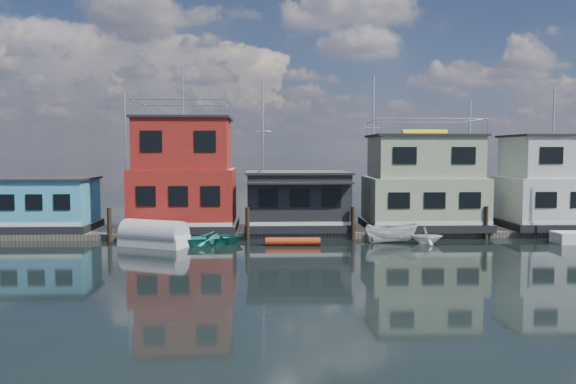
{
  "coord_description": "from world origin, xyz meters",
  "views": [
    {
      "loc": [
        -2.86,
        -27.6,
        5.9
      ],
      "look_at": [
        -1.2,
        12.0,
        3.0
      ],
      "focal_mm": 35.0,
      "sensor_mm": 36.0,
      "label": 1
    }
  ],
  "objects_px": {
    "houseboat_blue": "(48,204)",
    "houseboat_red": "(184,177)",
    "houseboat_dark": "(298,200)",
    "red_kayak": "(293,241)",
    "motorboat": "(392,233)",
    "dinghy_teal": "(215,238)",
    "dinghy_white": "(426,236)",
    "houseboat_white": "(560,184)",
    "tarp_runabout": "(154,236)",
    "houseboat_green": "(423,184)"
  },
  "relations": [
    {
      "from": "houseboat_white",
      "to": "tarp_runabout",
      "type": "bearing_deg",
      "value": -170.31
    },
    {
      "from": "houseboat_dark",
      "to": "tarp_runabout",
      "type": "xyz_separation_m",
      "value": [
        -9.24,
        -4.8,
        -1.76
      ]
    },
    {
      "from": "houseboat_red",
      "to": "houseboat_white",
      "type": "distance_m",
      "value": 27.01
    },
    {
      "from": "houseboat_dark",
      "to": "dinghy_teal",
      "type": "bearing_deg",
      "value": -142.09
    },
    {
      "from": "houseboat_red",
      "to": "houseboat_dark",
      "type": "bearing_deg",
      "value": -0.14
    },
    {
      "from": "tarp_runabout",
      "to": "dinghy_teal",
      "type": "xyz_separation_m",
      "value": [
        3.73,
        0.51,
        -0.26
      ]
    },
    {
      "from": "houseboat_green",
      "to": "dinghy_teal",
      "type": "relative_size",
      "value": 2.23
    },
    {
      "from": "houseboat_white",
      "to": "red_kayak",
      "type": "xyz_separation_m",
      "value": [
        -19.6,
        -4.86,
        -3.29
      ]
    },
    {
      "from": "houseboat_blue",
      "to": "houseboat_white",
      "type": "relative_size",
      "value": 0.76
    },
    {
      "from": "houseboat_white",
      "to": "dinghy_white",
      "type": "distance_m",
      "value": 12.38
    },
    {
      "from": "houseboat_blue",
      "to": "motorboat",
      "type": "xyz_separation_m",
      "value": [
        23.29,
        -4.2,
        -1.55
      ]
    },
    {
      "from": "houseboat_blue",
      "to": "motorboat",
      "type": "distance_m",
      "value": 23.72
    },
    {
      "from": "houseboat_red",
      "to": "dinghy_teal",
      "type": "height_order",
      "value": "houseboat_red"
    },
    {
      "from": "houseboat_dark",
      "to": "houseboat_green",
      "type": "distance_m",
      "value": 9.07
    },
    {
      "from": "dinghy_white",
      "to": "tarp_runabout",
      "type": "relative_size",
      "value": 0.44
    },
    {
      "from": "houseboat_dark",
      "to": "dinghy_teal",
      "type": "xyz_separation_m",
      "value": [
        -5.51,
        -4.29,
        -2.03
      ]
    },
    {
      "from": "houseboat_blue",
      "to": "houseboat_red",
      "type": "bearing_deg",
      "value": 0.0
    },
    {
      "from": "houseboat_blue",
      "to": "houseboat_white",
      "type": "bearing_deg",
      "value": 0.0
    },
    {
      "from": "houseboat_red",
      "to": "motorboat",
      "type": "height_order",
      "value": "houseboat_red"
    },
    {
      "from": "houseboat_green",
      "to": "red_kayak",
      "type": "relative_size",
      "value": 2.46
    },
    {
      "from": "houseboat_red",
      "to": "houseboat_dark",
      "type": "relative_size",
      "value": 1.6
    },
    {
      "from": "houseboat_green",
      "to": "dinghy_teal",
      "type": "distance_m",
      "value": 15.47
    },
    {
      "from": "houseboat_white",
      "to": "dinghy_teal",
      "type": "xyz_separation_m",
      "value": [
        -24.51,
        -4.31,
        -3.15
      ]
    },
    {
      "from": "motorboat",
      "to": "tarp_runabout",
      "type": "bearing_deg",
      "value": 95.21
    },
    {
      "from": "houseboat_red",
      "to": "dinghy_white",
      "type": "height_order",
      "value": "houseboat_red"
    },
    {
      "from": "motorboat",
      "to": "dinghy_white",
      "type": "bearing_deg",
      "value": -98.87
    },
    {
      "from": "houseboat_blue",
      "to": "tarp_runabout",
      "type": "bearing_deg",
      "value": -30.27
    },
    {
      "from": "houseboat_red",
      "to": "houseboat_green",
      "type": "distance_m",
      "value": 17.01
    },
    {
      "from": "houseboat_green",
      "to": "dinghy_white",
      "type": "relative_size",
      "value": 4.14
    },
    {
      "from": "houseboat_dark",
      "to": "red_kayak",
      "type": "height_order",
      "value": "houseboat_dark"
    },
    {
      "from": "red_kayak",
      "to": "dinghy_teal",
      "type": "relative_size",
      "value": 0.91
    },
    {
      "from": "dinghy_white",
      "to": "dinghy_teal",
      "type": "bearing_deg",
      "value": 93.48
    },
    {
      "from": "houseboat_dark",
      "to": "motorboat",
      "type": "bearing_deg",
      "value": -35.86
    },
    {
      "from": "houseboat_blue",
      "to": "dinghy_teal",
      "type": "distance_m",
      "value": 12.87
    },
    {
      "from": "red_kayak",
      "to": "dinghy_white",
      "type": "bearing_deg",
      "value": 2.93
    },
    {
      "from": "houseboat_red",
      "to": "houseboat_white",
      "type": "bearing_deg",
      "value": 0.0
    },
    {
      "from": "houseboat_white",
      "to": "motorboat",
      "type": "xyz_separation_m",
      "value": [
        -13.21,
        -4.2,
        -2.88
      ]
    },
    {
      "from": "houseboat_red",
      "to": "red_kayak",
      "type": "height_order",
      "value": "houseboat_red"
    },
    {
      "from": "houseboat_red",
      "to": "red_kayak",
      "type": "distance_m",
      "value": 9.65
    },
    {
      "from": "houseboat_red",
      "to": "houseboat_dark",
      "type": "xyz_separation_m",
      "value": [
        8.0,
        -0.02,
        -1.69
      ]
    },
    {
      "from": "houseboat_dark",
      "to": "dinghy_white",
      "type": "xyz_separation_m",
      "value": [
        7.92,
        -4.63,
        -1.88
      ]
    },
    {
      "from": "dinghy_teal",
      "to": "motorboat",
      "type": "bearing_deg",
      "value": -106.99
    },
    {
      "from": "houseboat_dark",
      "to": "motorboat",
      "type": "height_order",
      "value": "houseboat_dark"
    },
    {
      "from": "dinghy_white",
      "to": "dinghy_teal",
      "type": "height_order",
      "value": "dinghy_white"
    },
    {
      "from": "houseboat_white",
      "to": "red_kayak",
      "type": "height_order",
      "value": "houseboat_white"
    },
    {
      "from": "houseboat_red",
      "to": "dinghy_teal",
      "type": "bearing_deg",
      "value": -60.02
    },
    {
      "from": "dinghy_teal",
      "to": "dinghy_white",
      "type": "bearing_deg",
      "value": -108.97
    },
    {
      "from": "houseboat_white",
      "to": "dinghy_white",
      "type": "relative_size",
      "value": 4.14
    },
    {
      "from": "houseboat_red",
      "to": "houseboat_green",
      "type": "height_order",
      "value": "houseboat_red"
    },
    {
      "from": "dinghy_white",
      "to": "red_kayak",
      "type": "xyz_separation_m",
      "value": [
        -8.52,
        -0.21,
        -0.28
      ]
    }
  ]
}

